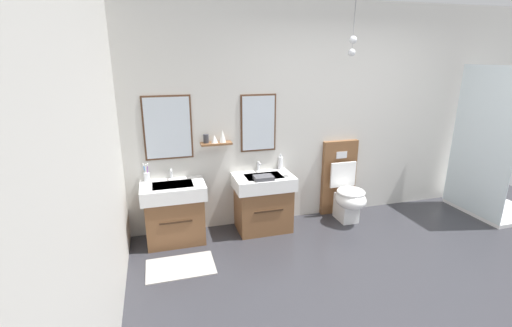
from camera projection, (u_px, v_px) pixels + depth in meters
The scene contains 13 objects.
ground_plane at pixel (427, 299), 3.21m from camera, with size 6.67×5.14×0.10m, color #2D2D33.
wall_back at pixel (334, 114), 4.56m from camera, with size 5.47×0.62×2.69m.
wall_left at pixel (82, 181), 2.10m from camera, with size 0.12×3.94×2.69m, color beige.
bath_mat at pixel (181, 267), 3.60m from camera, with size 0.68×0.44×0.01m, color #9E9993.
vanity_sink_left at pixel (174, 211), 4.05m from camera, with size 0.70×0.50×0.69m.
tap_on_left_sink at pixel (171, 173), 4.10m from camera, with size 0.03×0.13×0.11m.
vanity_sink_right at pixel (263, 201), 4.32m from camera, with size 0.70×0.50×0.69m.
tap_on_right_sink at pixel (259, 165), 4.38m from camera, with size 0.03×0.13×0.11m.
toilet at pixel (344, 190), 4.62m from camera, with size 0.48×0.63×1.00m.
toothbrush_cup at pixel (147, 176), 4.02m from camera, with size 0.07×0.07×0.21m.
soap_dispenser at pixel (280, 163), 4.45m from camera, with size 0.06×0.06×0.19m.
folded_hand_towel at pixel (264, 178), 4.07m from camera, with size 0.22×0.16×0.04m, color #47474C.
shower_tray at pixel (489, 183), 4.75m from camera, with size 0.88×0.92×1.95m.
Camera 1 is at (-2.23, -2.19, 2.05)m, focal length 24.97 mm.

